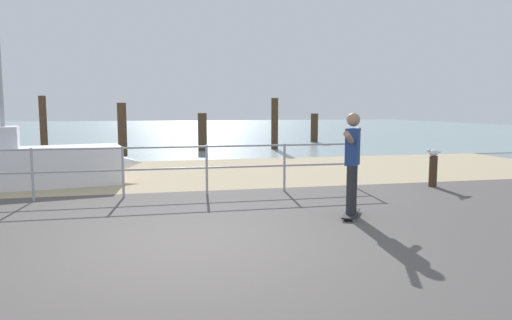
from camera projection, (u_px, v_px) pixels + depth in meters
ground_plane at (188, 276)px, 4.99m from camera, size 24.00×10.00×0.04m
beach_strip at (167, 174)px, 12.76m from camera, size 24.00×6.00×0.04m
sea_surface at (158, 129)px, 39.92m from camera, size 72.00×50.00×0.04m
railing_fence at (78, 165)px, 8.99m from camera, size 11.79×0.05×1.05m
sailboat at (28, 164)px, 10.54m from camera, size 5.07×2.23×5.76m
skateboard at (351, 214)px, 7.63m from camera, size 0.60×0.78×0.08m
skateboarder at (352, 157)px, 7.52m from camera, size 0.85×1.27×1.65m
bollard_short at (433, 172)px, 10.51m from camera, size 0.18×0.18×0.72m
seagull at (433, 153)px, 10.45m from camera, size 0.47×0.25×0.18m
groyne_post_0 at (43, 125)px, 18.32m from camera, size 0.28×0.28×2.29m
groyne_post_1 at (122, 130)px, 17.23m from camera, size 0.33×0.33×2.00m
groyne_post_2 at (202, 132)px, 19.26m from camera, size 0.37×0.37×1.60m
groyne_post_3 at (275, 124)px, 19.94m from camera, size 0.30×0.30×2.23m
groyne_post_4 at (314, 128)px, 24.25m from camera, size 0.38×0.38×1.51m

